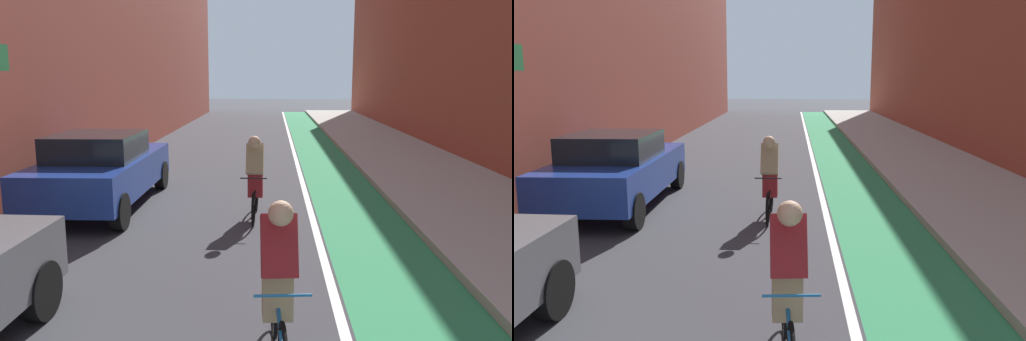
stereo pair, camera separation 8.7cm
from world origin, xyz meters
The scene contains 8 objects.
ground_plane centered at (0.00, 17.04, 0.00)m, with size 92.60×92.60×0.00m, color #38383D.
bike_lane_paint centered at (2.70, 19.04, 0.00)m, with size 1.60×42.09×0.00m, color #2D8451.
lane_divider_stripe centered at (1.80, 19.04, 0.00)m, with size 0.12×42.09×0.00m, color white.
sidewalk_right centered at (5.25, 19.04, 0.07)m, with size 3.49×42.09×0.14m, color #A8A59E.
building_facade_right centered at (8.19, 21.04, 5.38)m, with size 2.40×38.09×10.75m, color #9E4C38.
parked_sedan_blue centered at (-2.45, 11.29, 0.79)m, with size 1.90×4.48×1.53m.
cyclist_lead centered at (1.10, 5.54, 0.85)m, with size 0.48×1.71×1.61m.
cyclist_mid centered at (0.72, 10.52, 0.80)m, with size 0.48×1.66×1.58m.
Camera 2 is at (1.13, 1.18, 2.64)m, focal length 35.70 mm.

